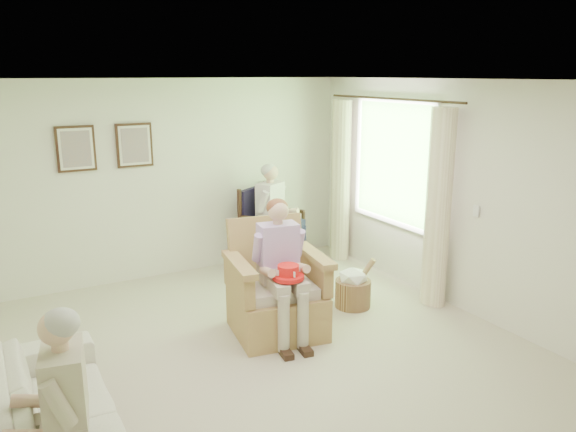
{
  "coord_description": "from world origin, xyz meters",
  "views": [
    {
      "loc": [
        -2.21,
        -4.37,
        2.65
      ],
      "look_at": [
        0.87,
        1.13,
        1.05
      ],
      "focal_mm": 35.0,
      "sensor_mm": 36.0,
      "label": 1
    }
  ],
  "objects_px": {
    "person_wicker": "(282,259)",
    "person_dark": "(275,209)",
    "red_hat": "(288,273)",
    "hatbox": "(353,287)",
    "person_sofa": "(60,403)",
    "wood_armchair": "(269,224)",
    "sofa": "(56,421)",
    "wicker_armchair": "(275,298)"
  },
  "relations": [
    {
      "from": "wicker_armchair",
      "to": "person_dark",
      "type": "distance_m",
      "value": 1.98
    },
    {
      "from": "hatbox",
      "to": "red_hat",
      "type": "bearing_deg",
      "value": -157.19
    },
    {
      "from": "sofa",
      "to": "person_dark",
      "type": "xyz_separation_m",
      "value": [
        3.2,
        2.78,
        0.55
      ]
    },
    {
      "from": "wood_armchair",
      "to": "person_wicker",
      "type": "xyz_separation_m",
      "value": [
        -0.9,
        -2.03,
        0.23
      ]
    },
    {
      "from": "wood_armchair",
      "to": "person_dark",
      "type": "xyz_separation_m",
      "value": [
        0.0,
        -0.18,
        0.25
      ]
    },
    {
      "from": "sofa",
      "to": "red_hat",
      "type": "relative_size",
      "value": 7.12
    },
    {
      "from": "hatbox",
      "to": "person_wicker",
      "type": "bearing_deg",
      "value": -165.6
    },
    {
      "from": "person_wicker",
      "to": "person_dark",
      "type": "height_order",
      "value": "person_dark"
    },
    {
      "from": "sofa",
      "to": "red_hat",
      "type": "height_order",
      "value": "red_hat"
    },
    {
      "from": "wood_armchair",
      "to": "person_sofa",
      "type": "distance_m",
      "value": 4.71
    },
    {
      "from": "person_dark",
      "to": "hatbox",
      "type": "distance_m",
      "value": 1.7
    },
    {
      "from": "person_sofa",
      "to": "wicker_armchair",
      "type": "bearing_deg",
      "value": 135.18
    },
    {
      "from": "wicker_armchair",
      "to": "wood_armchair",
      "type": "distance_m",
      "value": 2.1
    },
    {
      "from": "wood_armchair",
      "to": "person_dark",
      "type": "distance_m",
      "value": 0.31
    },
    {
      "from": "wicker_armchair",
      "to": "wood_armchair",
      "type": "relative_size",
      "value": 1.05
    },
    {
      "from": "red_hat",
      "to": "hatbox",
      "type": "height_order",
      "value": "red_hat"
    },
    {
      "from": "person_dark",
      "to": "person_sofa",
      "type": "relative_size",
      "value": 1.12
    },
    {
      "from": "person_wicker",
      "to": "wood_armchair",
      "type": "bearing_deg",
      "value": 75.06
    },
    {
      "from": "wicker_armchair",
      "to": "sofa",
      "type": "height_order",
      "value": "wicker_armchair"
    },
    {
      "from": "wood_armchair",
      "to": "person_wicker",
      "type": "height_order",
      "value": "person_wicker"
    },
    {
      "from": "red_hat",
      "to": "hatbox",
      "type": "bearing_deg",
      "value": 22.81
    },
    {
      "from": "wicker_armchair",
      "to": "person_dark",
      "type": "xyz_separation_m",
      "value": [
        0.9,
        1.69,
        0.49
      ]
    },
    {
      "from": "person_dark",
      "to": "person_wicker",
      "type": "bearing_deg",
      "value": -147.69
    },
    {
      "from": "sofa",
      "to": "hatbox",
      "type": "height_order",
      "value": "sofa"
    },
    {
      "from": "wicker_armchair",
      "to": "person_wicker",
      "type": "distance_m",
      "value": 0.49
    },
    {
      "from": "person_wicker",
      "to": "person_dark",
      "type": "distance_m",
      "value": 2.06
    },
    {
      "from": "sofa",
      "to": "person_sofa",
      "type": "height_order",
      "value": "person_sofa"
    },
    {
      "from": "person_wicker",
      "to": "hatbox",
      "type": "bearing_deg",
      "value": 23.34
    },
    {
      "from": "red_hat",
      "to": "person_dark",
      "type": "bearing_deg",
      "value": 65.3
    },
    {
      "from": "hatbox",
      "to": "person_sofa",
      "type": "bearing_deg",
      "value": -153.35
    },
    {
      "from": "person_dark",
      "to": "person_sofa",
      "type": "bearing_deg",
      "value": -166.09
    },
    {
      "from": "wood_armchair",
      "to": "red_hat",
      "type": "height_order",
      "value": "wood_armchair"
    },
    {
      "from": "wood_armchair",
      "to": "red_hat",
      "type": "distance_m",
      "value": 2.42
    },
    {
      "from": "person_dark",
      "to": "red_hat",
      "type": "xyz_separation_m",
      "value": [
        -0.94,
        -2.04,
        -0.1
      ]
    },
    {
      "from": "wicker_armchair",
      "to": "person_sofa",
      "type": "bearing_deg",
      "value": -136.6
    },
    {
      "from": "sofa",
      "to": "person_dark",
      "type": "height_order",
      "value": "person_dark"
    },
    {
      "from": "wood_armchair",
      "to": "sofa",
      "type": "height_order",
      "value": "wood_armchair"
    },
    {
      "from": "wicker_armchair",
      "to": "red_hat",
      "type": "height_order",
      "value": "wicker_armchair"
    },
    {
      "from": "person_wicker",
      "to": "person_dark",
      "type": "relative_size",
      "value": 0.98
    },
    {
      "from": "person_wicker",
      "to": "person_sofa",
      "type": "height_order",
      "value": "person_wicker"
    },
    {
      "from": "sofa",
      "to": "person_dark",
      "type": "distance_m",
      "value": 4.27
    },
    {
      "from": "sofa",
      "to": "red_hat",
      "type": "bearing_deg",
      "value": -72.0
    }
  ]
}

